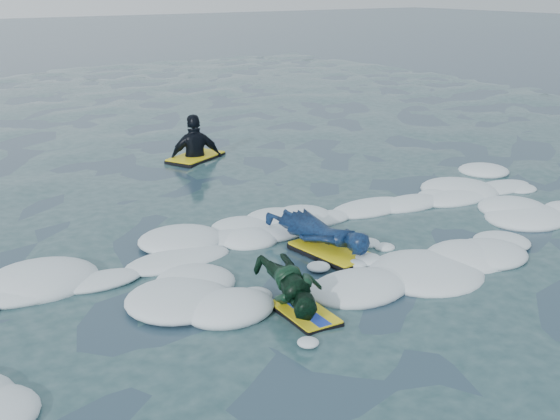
% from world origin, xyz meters
% --- Properties ---
extents(ground, '(120.00, 120.00, 0.00)m').
position_xyz_m(ground, '(0.00, 0.00, 0.00)').
color(ground, '#1A273F').
rests_on(ground, ground).
extents(foam_band, '(12.00, 3.10, 0.30)m').
position_xyz_m(foam_band, '(0.00, 1.03, 0.00)').
color(foam_band, white).
rests_on(foam_band, ground).
extents(prone_woman_unit, '(0.78, 1.64, 0.41)m').
position_xyz_m(prone_woman_unit, '(1.35, 0.83, 0.21)').
color(prone_woman_unit, black).
rests_on(prone_woman_unit, ground).
extents(prone_child_unit, '(0.91, 1.29, 0.45)m').
position_xyz_m(prone_child_unit, '(0.13, -0.36, 0.23)').
color(prone_child_unit, black).
rests_on(prone_child_unit, ground).
extents(waiting_rider_unit, '(1.29, 1.07, 1.70)m').
position_xyz_m(waiting_rider_unit, '(2.14, 5.75, 0.00)').
color(waiting_rider_unit, black).
rests_on(waiting_rider_unit, ground).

